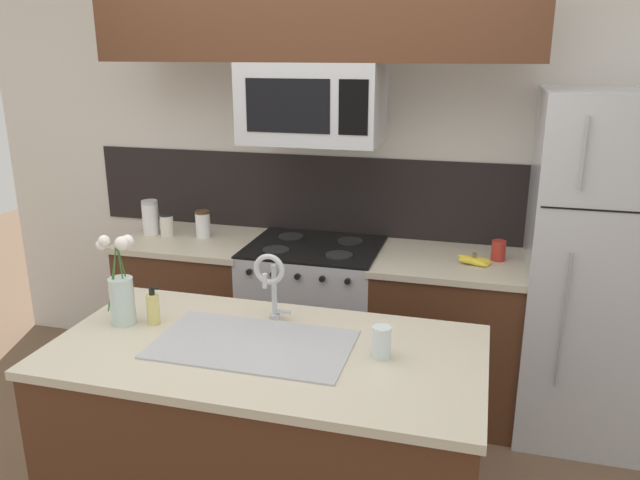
% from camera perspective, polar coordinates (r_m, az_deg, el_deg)
% --- Properties ---
extents(rear_partition, '(5.20, 0.10, 2.60)m').
position_cam_1_polar(rear_partition, '(3.79, 5.39, 6.25)').
color(rear_partition, silver).
rests_on(rear_partition, ground).
extents(splash_band, '(3.08, 0.01, 0.48)m').
position_cam_1_polar(splash_band, '(3.83, 0.74, 4.13)').
color(splash_band, black).
rests_on(splash_band, rear_partition).
extents(back_counter_left, '(0.80, 0.65, 0.91)m').
position_cam_1_polar(back_counter_left, '(4.01, -11.17, -6.01)').
color(back_counter_left, '#4C2B19').
rests_on(back_counter_left, ground).
extents(back_counter_right, '(0.81, 0.65, 0.91)m').
position_cam_1_polar(back_counter_right, '(3.64, 11.37, -8.51)').
color(back_counter_right, '#4C2B19').
rests_on(back_counter_right, ground).
extents(stove_range, '(0.76, 0.64, 0.93)m').
position_cam_1_polar(stove_range, '(3.75, -0.55, -7.26)').
color(stove_range, '#B7BABF').
rests_on(stove_range, ground).
extents(microwave, '(0.74, 0.40, 0.42)m').
position_cam_1_polar(microwave, '(3.41, -0.71, 12.40)').
color(microwave, '#B7BABF').
extents(upper_cabinet_band, '(2.31, 0.34, 0.60)m').
position_cam_1_polar(upper_cabinet_band, '(3.38, -0.75, 21.06)').
color(upper_cabinet_band, '#4C2B19').
extents(refrigerator, '(0.87, 0.74, 1.82)m').
position_cam_1_polar(refrigerator, '(3.55, 25.23, -2.60)').
color(refrigerator, '#B7BABF').
rests_on(refrigerator, ground).
extents(storage_jar_tall, '(0.10, 0.10, 0.21)m').
position_cam_1_polar(storage_jar_tall, '(3.97, -15.24, 2.01)').
color(storage_jar_tall, silver).
rests_on(storage_jar_tall, back_counter_left).
extents(storage_jar_medium, '(0.08, 0.08, 0.14)m').
position_cam_1_polar(storage_jar_medium, '(3.92, -13.83, 1.37)').
color(storage_jar_medium, silver).
rests_on(storage_jar_medium, back_counter_left).
extents(storage_jar_short, '(0.09, 0.09, 0.16)m').
position_cam_1_polar(storage_jar_short, '(3.84, -10.66, 1.46)').
color(storage_jar_short, silver).
rests_on(storage_jar_short, back_counter_left).
extents(banana_bunch, '(0.19, 0.12, 0.08)m').
position_cam_1_polar(banana_bunch, '(3.40, 13.92, -1.85)').
color(banana_bunch, yellow).
rests_on(banana_bunch, back_counter_right).
extents(coffee_tin, '(0.08, 0.08, 0.11)m').
position_cam_1_polar(coffee_tin, '(3.50, 16.00, -0.93)').
color(coffee_tin, '#B22D23').
rests_on(coffee_tin, back_counter_right).
extents(island_counter, '(1.66, 0.85, 0.91)m').
position_cam_1_polar(island_counter, '(2.67, -4.71, -18.43)').
color(island_counter, '#4C2B19').
rests_on(island_counter, ground).
extents(kitchen_sink, '(0.76, 0.44, 0.16)m').
position_cam_1_polar(kitchen_sink, '(2.49, -6.12, -10.94)').
color(kitchen_sink, '#ADAFB5').
rests_on(kitchen_sink, island_counter).
extents(sink_faucet, '(0.14, 0.14, 0.31)m').
position_cam_1_polar(sink_faucet, '(2.56, -4.54, -3.48)').
color(sink_faucet, '#B7BABF').
rests_on(sink_faucet, island_counter).
extents(dish_soap_bottle, '(0.06, 0.05, 0.16)m').
position_cam_1_polar(dish_soap_bottle, '(2.68, -15.01, -6.05)').
color(dish_soap_bottle, '#DBCC75').
rests_on(dish_soap_bottle, island_counter).
extents(drinking_glass, '(0.07, 0.07, 0.12)m').
position_cam_1_polar(drinking_glass, '(2.34, 5.65, -9.28)').
color(drinking_glass, silver).
rests_on(drinking_glass, island_counter).
extents(flower_vase, '(0.12, 0.14, 0.39)m').
position_cam_1_polar(flower_vase, '(2.70, -17.69, -4.68)').
color(flower_vase, silver).
rests_on(flower_vase, island_counter).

